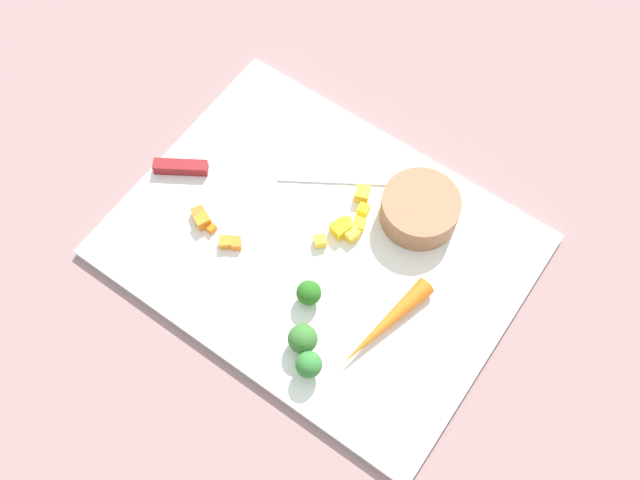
% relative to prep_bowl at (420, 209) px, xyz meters
% --- Properties ---
extents(ground_plane, '(4.00, 4.00, 0.00)m').
position_rel_prep_bowl_xyz_m(ground_plane, '(-0.08, -0.11, -0.03)').
color(ground_plane, gray).
extents(cutting_board, '(0.52, 0.39, 0.01)m').
position_rel_prep_bowl_xyz_m(cutting_board, '(-0.08, -0.11, -0.03)').
color(cutting_board, white).
rests_on(cutting_board, ground_plane).
extents(prep_bowl, '(0.10, 0.10, 0.04)m').
position_rel_prep_bowl_xyz_m(prep_bowl, '(0.00, 0.00, 0.00)').
color(prep_bowl, '#996849').
rests_on(prep_bowl, cutting_board).
extents(chef_knife, '(0.32, 0.21, 0.02)m').
position_rel_prep_bowl_xyz_m(chef_knife, '(-0.23, -0.08, -0.02)').
color(chef_knife, silver).
rests_on(chef_knife, cutting_board).
extents(whole_carrot, '(0.05, 0.15, 0.03)m').
position_rel_prep_bowl_xyz_m(whole_carrot, '(0.05, -0.16, -0.01)').
color(whole_carrot, orange).
rests_on(whole_carrot, cutting_board).
extents(carrot_dice_0, '(0.02, 0.02, 0.01)m').
position_rel_prep_bowl_xyz_m(carrot_dice_0, '(-0.17, -0.17, -0.02)').
color(carrot_dice_0, orange).
rests_on(carrot_dice_0, cutting_board).
extents(carrot_dice_1, '(0.02, 0.02, 0.01)m').
position_rel_prep_bowl_xyz_m(carrot_dice_1, '(-0.18, -0.18, -0.01)').
color(carrot_dice_1, orange).
rests_on(carrot_dice_1, cutting_board).
extents(carrot_dice_2, '(0.02, 0.02, 0.01)m').
position_rel_prep_bowl_xyz_m(carrot_dice_2, '(-0.24, -0.17, -0.01)').
color(carrot_dice_2, orange).
rests_on(carrot_dice_2, cutting_board).
extents(carrot_dice_3, '(0.02, 0.02, 0.02)m').
position_rel_prep_bowl_xyz_m(carrot_dice_3, '(-0.23, -0.17, -0.01)').
color(carrot_dice_3, orange).
rests_on(carrot_dice_3, cutting_board).
extents(carrot_dice_4, '(0.01, 0.01, 0.01)m').
position_rel_prep_bowl_xyz_m(carrot_dice_4, '(-0.22, -0.17, -0.02)').
color(carrot_dice_4, orange).
rests_on(carrot_dice_4, cutting_board).
extents(pepper_dice_0, '(0.02, 0.03, 0.02)m').
position_rel_prep_bowl_xyz_m(pepper_dice_0, '(-0.08, -0.02, -0.01)').
color(pepper_dice_0, yellow).
rests_on(pepper_dice_0, cutting_board).
extents(pepper_dice_1, '(0.02, 0.02, 0.01)m').
position_rel_prep_bowl_xyz_m(pepper_dice_1, '(-0.08, -0.10, -0.01)').
color(pepper_dice_1, yellow).
rests_on(pepper_dice_1, cutting_board).
extents(pepper_dice_2, '(0.02, 0.02, 0.02)m').
position_rel_prep_bowl_xyz_m(pepper_dice_2, '(-0.06, -0.08, -0.01)').
color(pepper_dice_2, yellow).
rests_on(pepper_dice_2, cutting_board).
extents(pepper_dice_3, '(0.03, 0.03, 0.02)m').
position_rel_prep_bowl_xyz_m(pepper_dice_3, '(-0.07, -0.08, -0.01)').
color(pepper_dice_3, yellow).
rests_on(pepper_dice_3, cutting_board).
extents(pepper_dice_4, '(0.02, 0.02, 0.01)m').
position_rel_prep_bowl_xyz_m(pepper_dice_4, '(-0.07, -0.07, -0.02)').
color(pepper_dice_4, yellow).
rests_on(pepper_dice_4, cutting_board).
extents(pepper_dice_5, '(0.02, 0.02, 0.01)m').
position_rel_prep_bowl_xyz_m(pepper_dice_5, '(-0.06, -0.04, -0.01)').
color(pepper_dice_5, yellow).
rests_on(pepper_dice_5, cutting_board).
extents(pepper_dice_6, '(0.02, 0.02, 0.01)m').
position_rel_prep_bowl_xyz_m(pepper_dice_6, '(-0.06, -0.06, -0.01)').
color(pepper_dice_6, yellow).
rests_on(pepper_dice_6, cutting_board).
extents(broccoli_floret_0, '(0.03, 0.03, 0.04)m').
position_rel_prep_bowl_xyz_m(broccoli_floret_0, '(-0.05, -0.18, -0.00)').
color(broccoli_floret_0, '#8CBC54').
rests_on(broccoli_floret_0, cutting_board).
extents(broccoli_floret_1, '(0.04, 0.04, 0.04)m').
position_rel_prep_bowl_xyz_m(broccoli_floret_1, '(-0.02, -0.23, -0.00)').
color(broccoli_floret_1, '#81B755').
rests_on(broccoli_floret_1, cutting_board).
extents(broccoli_floret_2, '(0.03, 0.03, 0.04)m').
position_rel_prep_bowl_xyz_m(broccoli_floret_2, '(0.00, -0.26, 0.00)').
color(broccoli_floret_2, '#83C455').
rests_on(broccoli_floret_2, cutting_board).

